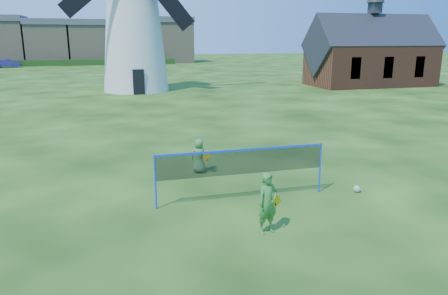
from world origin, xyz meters
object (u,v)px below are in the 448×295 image
object	(u,v)px
player_boy	(199,156)
car_right	(7,63)
player_girl	(268,203)
badminton_net	(242,163)
chapel	(371,55)
play_ball	(357,189)
windmill	(133,21)

from	to	relation	value
player_boy	car_right	distance (m)	63.28
player_girl	car_right	bearing A→B (deg)	89.24
badminton_net	chapel	bearing A→B (deg)	50.42
badminton_net	player_girl	world-z (taller)	badminton_net
chapel	car_right	bearing A→B (deg)	136.82
play_ball	player_girl	bearing A→B (deg)	-152.92
chapel	badminton_net	distance (m)	33.90
badminton_net	player_boy	xyz separation A→B (m)	(-0.64, 2.92, -0.53)
badminton_net	car_right	distance (m)	66.27
badminton_net	player_girl	size ratio (longest dim) A/B	3.32
play_ball	car_right	xyz separation A→B (m)	(-22.08, 63.97, 0.54)
windmill	player_boy	world-z (taller)	windmill
windmill	play_ball	world-z (taller)	windmill
badminton_net	play_ball	size ratio (longest dim) A/B	22.95
chapel	player_boy	bearing A→B (deg)	-133.78
chapel	player_girl	world-z (taller)	chapel
chapel	player_girl	bearing A→B (deg)	-127.38
chapel	car_right	xyz separation A→B (m)	(-40.02, 37.55, -2.26)
windmill	badminton_net	bearing A→B (deg)	-87.89
player_boy	car_right	world-z (taller)	car_right
chapel	player_boy	distance (m)	32.18
windmill	player_boy	xyz separation A→B (m)	(0.38, -24.84, -5.38)
chapel	play_ball	world-z (taller)	chapel
windmill	player_girl	xyz separation A→B (m)	(0.97, -29.97, -5.22)
windmill	badminton_net	distance (m)	28.20
badminton_net	player_girl	bearing A→B (deg)	-91.39
play_ball	car_right	world-z (taller)	car_right
badminton_net	car_right	world-z (taller)	badminton_net
windmill	play_ball	xyz separation A→B (m)	(4.65, -28.09, -5.87)
chapel	player_boy	size ratio (longest dim) A/B	10.06
player_girl	play_ball	size ratio (longest dim) A/B	6.92
windmill	play_ball	size ratio (longest dim) A/B	76.53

